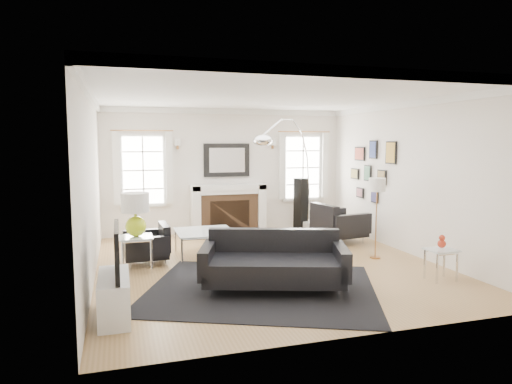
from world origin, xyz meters
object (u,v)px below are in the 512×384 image
object	(u,v)px
fireplace	(229,209)
armchair_right	(337,224)
coffee_table	(205,233)
arc_floor_lamp	(288,172)
sofa	(274,264)
gourd_lamp	(135,211)
armchair_left	(149,245)

from	to	relation	value
fireplace	armchair_right	distance (m)	2.47
coffee_table	arc_floor_lamp	distance (m)	2.39
sofa	coffee_table	distance (m)	2.22
coffee_table	arc_floor_lamp	size ratio (longest dim) A/B	0.39
fireplace	gourd_lamp	distance (m)	3.34
sofa	arc_floor_lamp	bearing A→B (deg)	66.00
coffee_table	sofa	bearing A→B (deg)	-74.65
sofa	arc_floor_lamp	distance (m)	3.53
arc_floor_lamp	coffee_table	bearing A→B (deg)	-154.39
gourd_lamp	coffee_table	bearing A→B (deg)	28.71
armchair_right	arc_floor_lamp	xyz separation A→B (m)	(-0.86, 0.60, 1.06)
fireplace	arc_floor_lamp	world-z (taller)	arc_floor_lamp
sofa	armchair_left	size ratio (longest dim) A/B	2.60
armchair_left	arc_floor_lamp	bearing A→B (deg)	21.60
sofa	gourd_lamp	distance (m)	2.41
sofa	coffee_table	size ratio (longest dim) A/B	2.13
armchair_right	fireplace	bearing A→B (deg)	141.31
gourd_lamp	fireplace	bearing A→B (deg)	50.21
fireplace	coffee_table	distance (m)	2.08
fireplace	coffee_table	world-z (taller)	fireplace
fireplace	sofa	size ratio (longest dim) A/B	0.78
sofa	armchair_right	size ratio (longest dim) A/B	1.99
sofa	coffee_table	world-z (taller)	sofa
armchair_right	arc_floor_lamp	world-z (taller)	arc_floor_lamp
fireplace	armchair_right	size ratio (longest dim) A/B	1.55
fireplace	gourd_lamp	bearing A→B (deg)	-129.79
fireplace	sofa	world-z (taller)	fireplace
armchair_left	fireplace	bearing A→B (deg)	48.01
armchair_left	gourd_lamp	world-z (taller)	gourd_lamp
sofa	gourd_lamp	world-z (taller)	gourd_lamp
fireplace	coffee_table	xyz separation A→B (m)	(-0.90, -1.88, -0.12)
coffee_table	gourd_lamp	world-z (taller)	gourd_lamp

